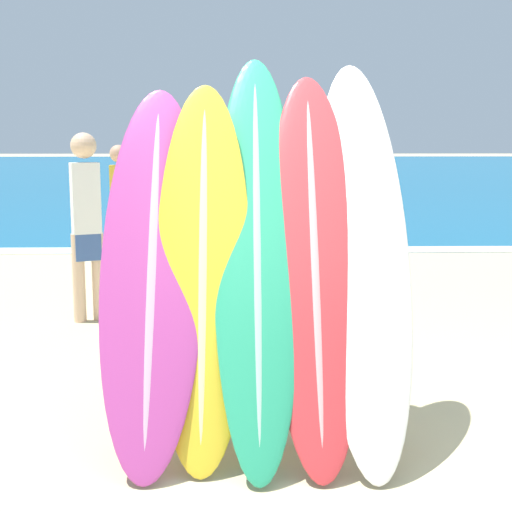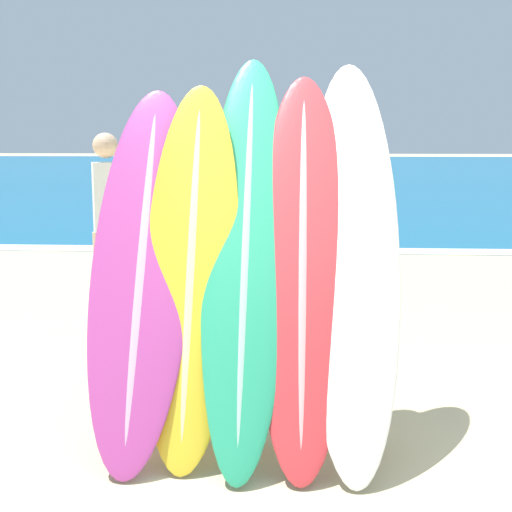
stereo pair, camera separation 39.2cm
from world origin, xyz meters
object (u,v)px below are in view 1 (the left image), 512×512
object	(u,v)px
surfboard_rack	(259,360)
surfboard_slot_1	(203,267)
person_far_left	(120,204)
surfboard_slot_4	(363,252)
person_far_right	(323,216)
surfboard_slot_3	(314,260)
surfboard_slot_0	(152,269)
person_near_water	(86,220)
person_mid_beach	(232,209)
surfboard_slot_2	(257,249)

from	to	relation	value
surfboard_rack	surfboard_slot_1	distance (m)	0.61
surfboard_slot_1	person_far_left	size ratio (longest dim) A/B	1.24
surfboard_slot_1	surfboard_slot_4	xyz separation A→B (m)	(0.88, 0.05, 0.07)
surfboard_rack	surfboard_slot_1	world-z (taller)	surfboard_slot_1
person_far_left	person_far_right	distance (m)	2.76
surfboard_rack	surfboard_slot_1	xyz separation A→B (m)	(-0.31, 0.02, 0.52)
surfboard_slot_1	surfboard_slot_3	size ratio (longest dim) A/B	0.97
surfboard_slot_3	person_far_right	xyz separation A→B (m)	(0.50, 3.90, -0.17)
surfboard_slot_0	surfboard_slot_4	world-z (taller)	surfboard_slot_4
surfboard_slot_4	person_near_water	distance (m)	3.46
person_mid_beach	person_far_left	bearing A→B (deg)	-0.87
surfboard_rack	surfboard_slot_4	distance (m)	0.83
surfboard_rack	person_far_right	world-z (taller)	person_far_right
person_far_left	surfboard_slot_1	bearing A→B (deg)	97.16
surfboard_slot_2	surfboard_slot_4	size ratio (longest dim) A/B	1.02
surfboard_slot_1	person_near_water	size ratio (longest dim) A/B	1.15
surfboard_slot_1	surfboard_slot_3	distance (m)	0.61
surfboard_rack	person_far_left	xyz separation A→B (m)	(-1.63, 5.24, 0.40)
surfboard_slot_3	surfboard_slot_4	world-z (taller)	surfboard_slot_4
person_far_right	surfboard_slot_1	bearing A→B (deg)	-85.39
surfboard_rack	surfboard_slot_2	bearing A→B (deg)	97.76
surfboard_slot_1	person_mid_beach	distance (m)	5.25
surfboard_rack	person_far_right	size ratio (longest dim) A/B	0.94
surfboard_slot_3	person_near_water	size ratio (longest dim) A/B	1.19
surfboard_slot_2	surfboard_slot_3	xyz separation A→B (m)	(0.31, -0.03, -0.06)
surfboard_slot_3	person_mid_beach	size ratio (longest dim) A/B	1.39
surfboard_slot_0	person_mid_beach	world-z (taller)	surfboard_slot_0
person_near_water	person_far_left	xyz separation A→B (m)	(-0.09, 2.43, -0.07)
surfboard_rack	person_mid_beach	xyz separation A→B (m)	(-0.20, 5.27, 0.33)
surfboard_slot_0	surfboard_slot_3	distance (m)	0.89
surfboard_slot_2	person_far_right	world-z (taller)	surfboard_slot_2
surfboard_slot_1	person_far_left	world-z (taller)	surfboard_slot_1
surfboard_slot_2	surfboard_slot_3	size ratio (longest dim) A/B	1.05
surfboard_slot_4	surfboard_rack	bearing A→B (deg)	-172.71
surfboard_slot_0	person_mid_beach	xyz separation A→B (m)	(0.38, 5.24, -0.18)
person_near_water	person_far_right	size ratio (longest dim) A/B	1.10
person_near_water	person_far_left	bearing A→B (deg)	-110.12
surfboard_rack	surfboard_slot_0	size ratio (longest dim) A/B	0.75
surfboard_slot_4	person_mid_beach	world-z (taller)	surfboard_slot_4
surfboard_slot_0	person_far_right	world-z (taller)	surfboard_slot_0
surfboard_slot_0	surfboard_slot_3	xyz separation A→B (m)	(0.89, 0.02, 0.04)
surfboard_slot_3	person_far_left	world-z (taller)	surfboard_slot_3
surfboard_slot_3	person_far_right	bearing A→B (deg)	82.64
surfboard_slot_2	person_mid_beach	xyz separation A→B (m)	(-0.19, 5.19, -0.28)
surfboard_slot_0	person_far_right	distance (m)	4.16
surfboard_slot_2	person_mid_beach	size ratio (longest dim) A/B	1.46
surfboard_slot_1	person_far_left	bearing A→B (deg)	104.18
surfboard_slot_0	surfboard_slot_1	xyz separation A→B (m)	(0.28, -0.00, 0.01)
person_mid_beach	person_far_right	xyz separation A→B (m)	(1.01, -1.32, 0.05)
person_mid_beach	surfboard_slot_2	bearing A→B (deg)	90.38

